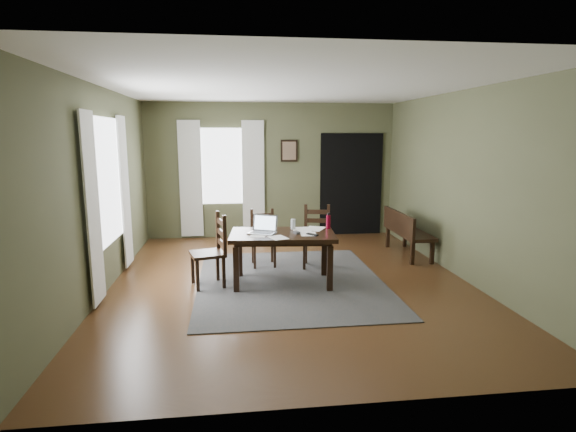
{
  "coord_description": "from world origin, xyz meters",
  "views": [
    {
      "loc": [
        -0.78,
        -6.09,
        2.07
      ],
      "look_at": [
        0.0,
        0.3,
        0.9
      ],
      "focal_mm": 28.0,
      "sensor_mm": 36.0,
      "label": 1
    }
  ],
  "objects": [
    {
      "name": "paper_b",
      "position": [
        0.22,
        -0.17,
        0.73
      ],
      "size": [
        0.23,
        0.29,
        0.0
      ],
      "primitive_type": "cube",
      "rotation": [
        0.0,
        0.0,
        -0.06
      ],
      "color": "white",
      "rests_on": "dining_table"
    },
    {
      "name": "water_bottle",
      "position": [
        0.57,
        0.16,
        0.83
      ],
      "size": [
        0.08,
        0.08,
        0.23
      ],
      "rotation": [
        0.0,
        0.0,
        0.17
      ],
      "color": "maroon",
      "rests_on": "dining_table"
    },
    {
      "name": "curtain_back_right",
      "position": [
        -0.38,
        2.94,
        1.2
      ],
      "size": [
        0.44,
        0.03,
        2.3
      ],
      "color": "silver",
      "rests_on": "ground"
    },
    {
      "name": "chair_back_left",
      "position": [
        -0.33,
        0.88,
        0.44
      ],
      "size": [
        0.41,
        0.41,
        0.89
      ],
      "rotation": [
        0.0,
        0.0,
        0.05
      ],
      "color": "black",
      "rests_on": "rug"
    },
    {
      "name": "curtain_left_near",
      "position": [
        -2.44,
        -0.62,
        1.2
      ],
      "size": [
        0.03,
        0.48,
        2.3
      ],
      "color": "silver",
      "rests_on": "ground"
    },
    {
      "name": "curtain_left_far",
      "position": [
        -2.44,
        1.02,
        1.2
      ],
      "size": [
        0.03,
        0.48,
        2.3
      ],
      "color": "silver",
      "rests_on": "ground"
    },
    {
      "name": "drinking_glass",
      "position": [
        0.06,
        0.17,
        0.8
      ],
      "size": [
        0.09,
        0.09,
        0.15
      ],
      "primitive_type": "cylinder",
      "rotation": [
        0.0,
        0.0,
        -0.39
      ],
      "color": "silver",
      "rests_on": "dining_table"
    },
    {
      "name": "doorway_back",
      "position": [
        1.65,
        2.97,
        1.05
      ],
      "size": [
        1.3,
        0.03,
        2.1
      ],
      "color": "black",
      "rests_on": "ground"
    },
    {
      "name": "dining_table",
      "position": [
        -0.12,
        -0.06,
        0.64
      ],
      "size": [
        1.5,
        0.98,
        0.72
      ],
      "rotation": [
        0.0,
        0.0,
        -0.09
      ],
      "color": "black",
      "rests_on": "rug"
    },
    {
      "name": "rug",
      "position": [
        0.0,
        0.0,
        0.01
      ],
      "size": [
        2.6,
        3.2,
        0.01
      ],
      "color": "#3B3B3B",
      "rests_on": "ground"
    },
    {
      "name": "paper_e",
      "position": [
        -0.21,
        -0.34,
        0.73
      ],
      "size": [
        0.29,
        0.33,
        0.0
      ],
      "primitive_type": "cube",
      "rotation": [
        0.0,
        0.0,
        0.37
      ],
      "color": "white",
      "rests_on": "dining_table"
    },
    {
      "name": "tv_remote",
      "position": [
        0.26,
        -0.25,
        0.74
      ],
      "size": [
        0.15,
        0.17,
        0.02
      ],
      "primitive_type": "cube",
      "rotation": [
        0.0,
        0.0,
        0.67
      ],
      "color": "black",
      "rests_on": "dining_table"
    },
    {
      "name": "window_left",
      "position": [
        -2.47,
        0.2,
        1.45
      ],
      "size": [
        0.01,
        1.3,
        1.7
      ],
      "color": "white",
      "rests_on": "ground"
    },
    {
      "name": "chair_end",
      "position": [
        -1.1,
        -0.04,
        0.49
      ],
      "size": [
        0.54,
        0.54,
        1.01
      ],
      "rotation": [
        0.0,
        0.0,
        -1.31
      ],
      "color": "black",
      "rests_on": "rug"
    },
    {
      "name": "laptop",
      "position": [
        -0.38,
        -0.01,
        0.79
      ],
      "size": [
        0.44,
        0.4,
        0.24
      ],
      "rotation": [
        0.0,
        0.0,
        -0.43
      ],
      "color": "#B7B7BC",
      "rests_on": "dining_table"
    },
    {
      "name": "paper_d",
      "position": [
        0.37,
        0.16,
        0.73
      ],
      "size": [
        0.38,
        0.41,
        0.0
      ],
      "primitive_type": "cube",
      "rotation": [
        0.0,
        0.0,
        -0.5
      ],
      "color": "white",
      "rests_on": "dining_table"
    },
    {
      "name": "paper_a",
      "position": [
        -0.46,
        -0.16,
        0.73
      ],
      "size": [
        0.27,
        0.32,
        0.0
      ],
      "primitive_type": "cube",
      "rotation": [
        0.0,
        0.0,
        -0.26
      ],
      "color": "white",
      "rests_on": "dining_table"
    },
    {
      "name": "window_back",
      "position": [
        -1.0,
        2.97,
        1.45
      ],
      "size": [
        1.0,
        0.01,
        1.5
      ],
      "color": "white",
      "rests_on": "ground"
    },
    {
      "name": "chair_back_right",
      "position": [
        0.5,
        0.71,
        0.48
      ],
      "size": [
        0.51,
        0.51,
        0.97
      ],
      "rotation": [
        0.0,
        0.0,
        -0.24
      ],
      "color": "black",
      "rests_on": "rug"
    },
    {
      "name": "curtain_back_left",
      "position": [
        -1.62,
        2.94,
        1.2
      ],
      "size": [
        0.44,
        0.03,
        2.3
      ],
      "color": "silver",
      "rests_on": "ground"
    },
    {
      "name": "framed_picture",
      "position": [
        0.35,
        2.97,
        1.75
      ],
      "size": [
        0.34,
        0.03,
        0.44
      ],
      "color": "black",
      "rests_on": "ground"
    },
    {
      "name": "bench",
      "position": [
        2.15,
        1.19,
        0.46
      ],
      "size": [
        0.44,
        1.36,
        0.77
      ],
      "rotation": [
        0.0,
        0.0,
        1.57
      ],
      "color": "black",
      "rests_on": "ground"
    },
    {
      "name": "computer_mouse",
      "position": [
        0.07,
        -0.14,
        0.75
      ],
      "size": [
        0.09,
        0.12,
        0.03
      ],
      "primitive_type": "cube",
      "rotation": [
        0.0,
        0.0,
        0.34
      ],
      "color": "#3F3F42",
      "rests_on": "dining_table"
    },
    {
      "name": "paper_c",
      "position": [
        0.17,
        0.13,
        0.73
      ],
      "size": [
        0.26,
        0.33,
        0.0
      ],
      "primitive_type": "cube",
      "rotation": [
        0.0,
        0.0,
        -0.03
      ],
      "color": "white",
      "rests_on": "dining_table"
    },
    {
      "name": "ground",
      "position": [
        0.0,
        0.0,
        -0.01
      ],
      "size": [
        5.0,
        6.0,
        0.01
      ],
      "color": "#492C16"
    },
    {
      "name": "room_shell",
      "position": [
        0.0,
        0.0,
        1.8
      ],
      "size": [
        5.02,
        6.02,
        2.71
      ],
      "color": "#4F5336",
      "rests_on": "ground"
    }
  ]
}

